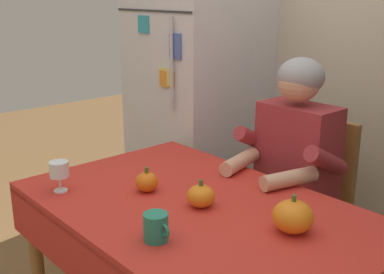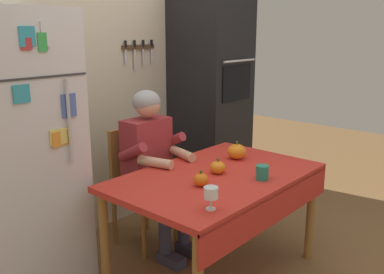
% 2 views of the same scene
% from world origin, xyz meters
% --- Properties ---
extents(refrigerator, '(0.68, 0.71, 1.80)m').
position_xyz_m(refrigerator, '(-0.95, 0.96, 0.90)').
color(refrigerator, silver).
rests_on(refrigerator, ground).
extents(dining_table, '(1.40, 0.90, 0.74)m').
position_xyz_m(dining_table, '(0.00, 0.08, 0.66)').
color(dining_table, '#9E6B33').
rests_on(dining_table, ground).
extents(chair_behind_person, '(0.40, 0.40, 0.93)m').
position_xyz_m(chair_behind_person, '(-0.02, 0.87, 0.51)').
color(chair_behind_person, '#9E6B33').
rests_on(chair_behind_person, ground).
extents(seated_person, '(0.47, 0.55, 1.25)m').
position_xyz_m(seated_person, '(-0.02, 0.68, 0.74)').
color(seated_person, '#38384C').
rests_on(seated_person, ground).
extents(coffee_mug, '(0.11, 0.08, 0.09)m').
position_xyz_m(coffee_mug, '(0.12, -0.18, 0.79)').
color(coffee_mug, '#237F66').
rests_on(coffee_mug, dining_table).
extents(wine_glass, '(0.08, 0.08, 0.13)m').
position_xyz_m(wine_glass, '(-0.46, -0.23, 0.83)').
color(wine_glass, white).
rests_on(wine_glass, dining_table).
extents(pumpkin_large, '(0.14, 0.14, 0.13)m').
position_xyz_m(pumpkin_large, '(0.37, 0.20, 0.80)').
color(pumpkin_large, orange).
rests_on(pumpkin_large, dining_table).
extents(pumpkin_medium, '(0.09, 0.09, 0.10)m').
position_xyz_m(pumpkin_medium, '(-0.23, 0.04, 0.78)').
color(pumpkin_medium, orange).
rests_on(pumpkin_medium, dining_table).
extents(pumpkin_small, '(0.11, 0.11, 0.11)m').
position_xyz_m(pumpkin_small, '(0.02, 0.10, 0.78)').
color(pumpkin_small, orange).
rests_on(pumpkin_small, dining_table).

